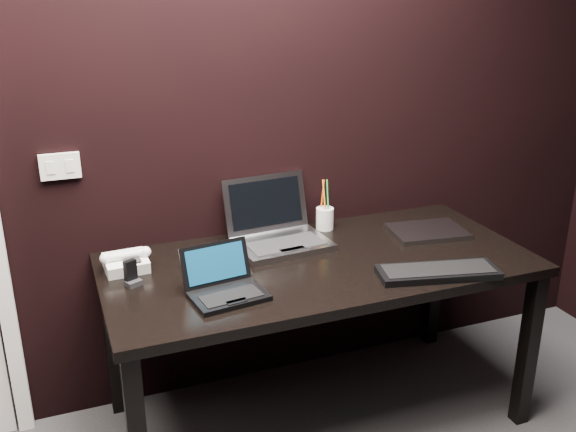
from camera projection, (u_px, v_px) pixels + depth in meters
name	position (u px, v px, depth m)	size (l,w,h in m)	color
wall_back	(214.00, 108.00, 2.61)	(4.00, 4.00, 0.00)	black
wall_switch	(60.00, 166.00, 2.45)	(0.15, 0.02, 0.10)	silver
desk	(319.00, 278.00, 2.58)	(1.70, 0.80, 0.74)	black
netbook	(225.00, 286.00, 2.26)	(0.28, 0.26, 0.16)	black
silver_laptop	(278.00, 232.00, 2.70)	(0.40, 0.37, 0.26)	#95959A
ext_keyboard	(438.00, 272.00, 2.42)	(0.48, 0.25, 0.03)	black
closed_laptop	(427.00, 231.00, 2.82)	(0.35, 0.27, 0.02)	gray
desk_phone	(126.00, 262.00, 2.45)	(0.20, 0.15, 0.10)	silver
mobile_phone	(132.00, 276.00, 2.34)	(0.07, 0.06, 0.10)	black
pen_cup	(325.00, 218.00, 2.86)	(0.10, 0.10, 0.23)	silver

